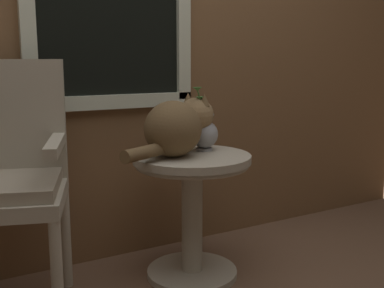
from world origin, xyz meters
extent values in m
cube|color=brown|center=(0.00, 0.68, 1.30)|extent=(4.00, 0.04, 2.60)
cube|color=beige|center=(-0.11, 0.64, 0.82)|extent=(0.86, 0.03, 0.07)
cube|color=beige|center=(0.28, 0.64, 1.31)|extent=(0.07, 0.03, 0.99)
cylinder|color=#B2A893|center=(0.12, 0.26, 0.01)|extent=(0.43, 0.43, 0.03)
cylinder|color=#B2A893|center=(0.12, 0.26, 0.29)|extent=(0.10, 0.10, 0.53)
cylinder|color=#B2A893|center=(0.12, 0.26, 0.58)|extent=(0.55, 0.55, 0.03)
torus|color=#B2A893|center=(0.12, 0.26, 0.55)|extent=(0.53, 0.53, 0.02)
cylinder|color=#B2A893|center=(-0.57, 0.05, 0.23)|extent=(0.04, 0.04, 0.46)
cylinder|color=#B2A893|center=(-0.43, 0.45, 0.23)|extent=(0.04, 0.04, 0.46)
cube|color=#B2A893|center=(-0.65, 0.52, 0.77)|extent=(0.49, 0.22, 0.51)
cube|color=#B2A893|center=(-0.50, 0.25, 0.70)|extent=(0.19, 0.42, 0.04)
ellipsoid|color=brown|center=(0.02, 0.26, 0.72)|extent=(0.35, 0.35, 0.25)
sphere|color=olive|center=(0.19, 0.34, 0.77)|extent=(0.17, 0.17, 0.17)
cone|color=brown|center=(0.21, 0.30, 0.84)|extent=(0.05, 0.05, 0.06)
cone|color=brown|center=(0.17, 0.38, 0.84)|extent=(0.05, 0.05, 0.06)
cylinder|color=brown|center=(-0.15, 0.18, 0.65)|extent=(0.24, 0.15, 0.06)
cylinder|color=#99999E|center=(0.22, 0.32, 0.60)|extent=(0.08, 0.08, 0.01)
ellipsoid|color=#99999E|center=(0.22, 0.32, 0.67)|extent=(0.13, 0.13, 0.13)
cylinder|color=#99999E|center=(0.22, 0.32, 0.75)|extent=(0.07, 0.07, 0.04)
torus|color=#99999E|center=(0.22, 0.32, 0.77)|extent=(0.09, 0.09, 0.02)
cylinder|color=#47893D|center=(0.21, 0.32, 0.81)|extent=(0.03, 0.01, 0.08)
cone|color=#47893D|center=(0.20, 0.32, 0.85)|extent=(0.04, 0.04, 0.02)
cylinder|color=#47893D|center=(0.20, 0.31, 0.83)|extent=(0.06, 0.03, 0.13)
cone|color=#47893D|center=(0.17, 0.30, 0.89)|extent=(0.04, 0.04, 0.02)
camera|label=1|loc=(-0.94, -1.59, 1.03)|focal=44.20mm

